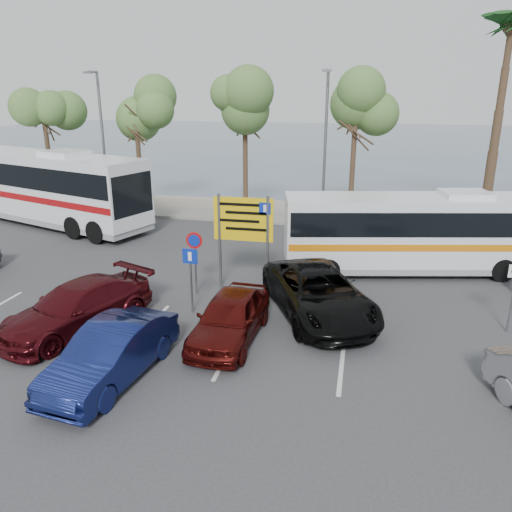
% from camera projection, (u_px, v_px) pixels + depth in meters
% --- Properties ---
extents(ground, '(120.00, 120.00, 0.00)m').
position_uv_depth(ground, '(190.00, 323.00, 16.03)').
color(ground, '#353538').
rests_on(ground, ground).
extents(kerb_strip, '(44.00, 2.40, 0.15)m').
position_uv_depth(kerb_strip, '(271.00, 218.00, 28.99)').
color(kerb_strip, gray).
rests_on(kerb_strip, ground).
extents(seawall, '(48.00, 0.80, 0.60)m').
position_uv_depth(seawall, '(277.00, 207.00, 30.78)').
color(seawall, gray).
rests_on(seawall, ground).
extents(sea, '(140.00, 140.00, 0.00)m').
position_uv_depth(sea, '(330.00, 142.00, 71.67)').
color(sea, '#3C4C61').
rests_on(sea, ground).
extents(tree_far_left, '(3.20, 3.20, 7.60)m').
position_uv_depth(tree_far_left, '(42.00, 104.00, 29.84)').
color(tree_far_left, '#382619').
rests_on(tree_far_left, kerb_strip).
extents(tree_left, '(3.20, 3.20, 7.20)m').
position_uv_depth(tree_left, '(135.00, 111.00, 28.73)').
color(tree_left, '#382619').
rests_on(tree_left, kerb_strip).
extents(tree_mid, '(3.20, 3.20, 8.00)m').
position_uv_depth(tree_mid, '(245.00, 99.00, 27.22)').
color(tree_mid, '#382619').
rests_on(tree_mid, kerb_strip).
extents(tree_right, '(3.20, 3.20, 7.40)m').
position_uv_depth(tree_right, '(356.00, 109.00, 26.16)').
color(tree_right, '#382619').
rests_on(tree_right, kerb_strip).
extents(palm_tree, '(4.80, 4.80, 11.20)m').
position_uv_depth(palm_tree, '(511.00, 29.00, 23.58)').
color(palm_tree, '#382619').
rests_on(palm_tree, kerb_strip).
extents(street_lamp_left, '(0.45, 1.15, 8.01)m').
position_uv_depth(street_lamp_left, '(102.00, 136.00, 29.14)').
color(street_lamp_left, slate).
rests_on(street_lamp_left, kerb_strip).
extents(street_lamp_right, '(0.45, 1.15, 8.01)m').
position_uv_depth(street_lamp_right, '(325.00, 140.00, 26.51)').
color(street_lamp_right, slate).
rests_on(street_lamp_right, kerb_strip).
extents(direction_sign, '(2.20, 0.12, 3.60)m').
position_uv_depth(direction_sign, '(243.00, 227.00, 18.03)').
color(direction_sign, slate).
rests_on(direction_sign, ground).
extents(sign_no_stop, '(0.60, 0.08, 2.35)m').
position_uv_depth(sign_no_stop, '(195.00, 253.00, 17.87)').
color(sign_no_stop, slate).
rests_on(sign_no_stop, ground).
extents(sign_parking, '(0.50, 0.07, 2.25)m').
position_uv_depth(sign_parking, '(191.00, 271.00, 16.35)').
color(sign_parking, slate).
rests_on(sign_parking, ground).
extents(lane_markings, '(12.02, 4.20, 0.01)m').
position_uv_depth(lane_markings, '(144.00, 334.00, 15.34)').
color(lane_markings, silver).
rests_on(lane_markings, ground).
extents(coach_bus_left, '(13.54, 7.08, 4.16)m').
position_uv_depth(coach_bus_left, '(45.00, 189.00, 27.46)').
color(coach_bus_left, silver).
rests_on(coach_bus_left, ground).
extents(coach_bus_right, '(11.04, 4.49, 3.37)m').
position_uv_depth(coach_bus_right, '(420.00, 236.00, 20.06)').
color(coach_bus_right, silver).
rests_on(coach_bus_right, ground).
extents(car_blue, '(2.10, 4.58, 1.45)m').
position_uv_depth(car_blue, '(111.00, 353.00, 12.73)').
color(car_blue, '#10184C').
rests_on(car_blue, ground).
extents(car_maroon, '(3.84, 5.45, 1.47)m').
position_uv_depth(car_maroon, '(77.00, 307.00, 15.41)').
color(car_maroon, '#430B10').
rests_on(car_maroon, ground).
extents(car_red, '(1.88, 4.30, 1.44)m').
position_uv_depth(car_red, '(230.00, 317.00, 14.78)').
color(car_red, '#480C0A').
rests_on(car_red, ground).
extents(suv_black, '(4.80, 6.21, 1.57)m').
position_uv_depth(suv_black, '(318.00, 293.00, 16.38)').
color(suv_black, black).
rests_on(suv_black, ground).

